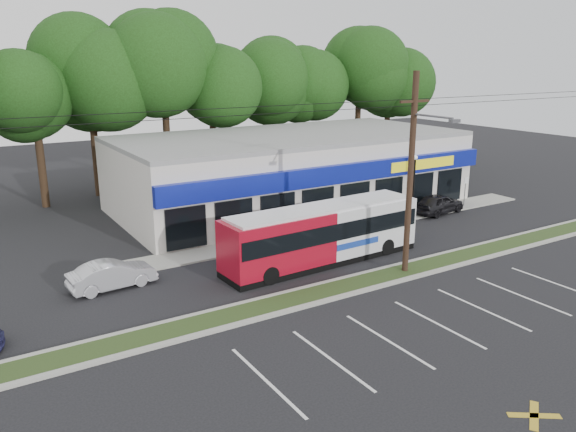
# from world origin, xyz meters

# --- Properties ---
(ground) EXTENTS (120.00, 120.00, 0.00)m
(ground) POSITION_xyz_m (0.00, 0.00, 0.00)
(ground) COLOR black
(ground) RESTS_ON ground
(grass_strip) EXTENTS (40.00, 1.60, 0.12)m
(grass_strip) POSITION_xyz_m (0.00, 1.00, 0.06)
(grass_strip) COLOR #253415
(grass_strip) RESTS_ON ground
(curb_south) EXTENTS (40.00, 0.25, 0.14)m
(curb_south) POSITION_xyz_m (0.00, 0.15, 0.07)
(curb_south) COLOR #9E9E93
(curb_south) RESTS_ON ground
(curb_north) EXTENTS (40.00, 0.25, 0.14)m
(curb_north) POSITION_xyz_m (0.00, 1.85, 0.07)
(curb_north) COLOR #9E9E93
(curb_north) RESTS_ON ground
(sidewalk) EXTENTS (32.00, 2.20, 0.10)m
(sidewalk) POSITION_xyz_m (5.00, 9.00, 0.05)
(sidewalk) COLOR #9E9E93
(sidewalk) RESTS_ON ground
(strip_mall) EXTENTS (25.00, 12.55, 5.30)m
(strip_mall) POSITION_xyz_m (5.50, 15.91, 2.65)
(strip_mall) COLOR silver
(strip_mall) RESTS_ON ground
(utility_pole) EXTENTS (50.00, 2.77, 10.00)m
(utility_pole) POSITION_xyz_m (2.83, 0.93, 5.41)
(utility_pole) COLOR black
(utility_pole) RESTS_ON ground
(lamp_post) EXTENTS (0.30, 0.30, 4.25)m
(lamp_post) POSITION_xyz_m (11.00, 8.80, 2.67)
(lamp_post) COLOR black
(lamp_post) RESTS_ON ground
(sign_post) EXTENTS (0.45, 0.10, 2.23)m
(sign_post) POSITION_xyz_m (16.00, 8.57, 1.56)
(sign_post) COLOR #59595E
(sign_post) RESTS_ON ground
(tree_line) EXTENTS (46.76, 6.76, 11.83)m
(tree_line) POSITION_xyz_m (4.00, 26.00, 8.42)
(tree_line) COLOR black
(tree_line) RESTS_ON ground
(metrobus) EXTENTS (11.60, 2.91, 3.10)m
(metrobus) POSITION_xyz_m (0.34, 4.50, 1.64)
(metrobus) COLOR maroon
(metrobus) RESTS_ON ground
(car_dark) EXTENTS (4.41, 2.23, 1.44)m
(car_dark) POSITION_xyz_m (12.99, 8.28, 0.72)
(car_dark) COLOR black
(car_dark) RESTS_ON ground
(car_silver) EXTENTS (4.15, 1.71, 1.34)m
(car_silver) POSITION_xyz_m (-10.21, 6.83, 0.67)
(car_silver) COLOR #B7B8BF
(car_silver) RESTS_ON ground
(pedestrian_a) EXTENTS (0.85, 0.76, 1.95)m
(pedestrian_a) POSITION_xyz_m (2.00, 6.67, 0.97)
(pedestrian_a) COLOR silver
(pedestrian_a) RESTS_ON ground
(pedestrian_b) EXTENTS (0.94, 0.77, 1.81)m
(pedestrian_b) POSITION_xyz_m (8.39, 8.50, 0.90)
(pedestrian_b) COLOR beige
(pedestrian_b) RESTS_ON ground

